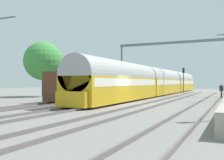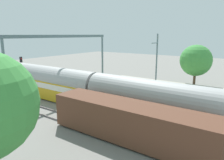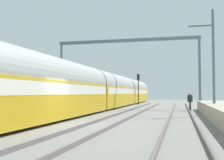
# 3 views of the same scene
# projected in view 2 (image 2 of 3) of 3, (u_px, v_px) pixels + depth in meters

# --- Properties ---
(ground) EXTENTS (120.00, 120.00, 0.00)m
(ground) POSITION_uv_depth(u_px,v_px,m) (202.00, 125.00, 18.80)
(ground) COLOR slate
(track_far_west) EXTENTS (1.52, 60.00, 0.16)m
(track_far_west) POSITION_uv_depth(u_px,v_px,m) (180.00, 155.00, 14.01)
(track_far_west) COLOR #645A5B
(track_far_west) RESTS_ON ground
(track_west) EXTENTS (1.52, 60.00, 0.16)m
(track_west) POSITION_uv_depth(u_px,v_px,m) (196.00, 133.00, 17.19)
(track_west) COLOR #645A5B
(track_west) RESTS_ON ground
(track_east) EXTENTS (1.52, 60.00, 0.16)m
(track_east) POSITION_uv_depth(u_px,v_px,m) (207.00, 117.00, 20.38)
(track_east) COLOR #645A5B
(track_east) RESTS_ON ground
(track_far_east) EXTENTS (1.52, 60.00, 0.16)m
(track_far_east) POSITION_uv_depth(u_px,v_px,m) (214.00, 106.00, 23.57)
(track_far_east) COLOR #645A5B
(track_far_east) RESTS_ON ground
(platform) EXTENTS (4.40, 28.00, 0.90)m
(platform) POSITION_uv_depth(u_px,v_px,m) (203.00, 93.00, 27.67)
(platform) COLOR #A39989
(platform) RESTS_ON ground
(passenger_train) EXTENTS (2.93, 49.20, 3.82)m
(passenger_train) POSITION_uv_depth(u_px,v_px,m) (47.00, 81.00, 27.26)
(passenger_train) COLOR gold
(passenger_train) RESTS_ON ground
(freight_car) EXTENTS (2.80, 13.00, 2.70)m
(freight_car) POSITION_uv_depth(u_px,v_px,m) (129.00, 122.00, 15.94)
(freight_car) COLOR #563323
(freight_car) RESTS_ON ground
(person_crossing) EXTENTS (0.47, 0.42, 1.73)m
(person_crossing) POSITION_uv_depth(u_px,v_px,m) (121.00, 82.00, 31.29)
(person_crossing) COLOR #393939
(person_crossing) RESTS_ON ground
(railway_signal_far) EXTENTS (0.36, 0.30, 4.50)m
(railway_signal_far) POSITION_uv_depth(u_px,v_px,m) (22.00, 67.00, 33.33)
(railway_signal_far) COLOR #2D2D33
(railway_signal_far) RESTS_ON ground
(catenary_gantry) EXTENTS (16.35, 0.28, 7.86)m
(catenary_gantry) POSITION_uv_depth(u_px,v_px,m) (64.00, 50.00, 27.22)
(catenary_gantry) COLOR slate
(catenary_gantry) RESTS_ON ground
(catenary_pole_east_mid) EXTENTS (1.90, 0.20, 8.00)m
(catenary_pole_east_mid) POSITION_uv_depth(u_px,v_px,m) (156.00, 62.00, 29.14)
(catenary_pole_east_mid) COLOR slate
(catenary_pole_east_mid) RESTS_ON ground
(tree_east_background) EXTENTS (4.55, 4.55, 6.47)m
(tree_east_background) POSITION_uv_depth(u_px,v_px,m) (196.00, 60.00, 30.86)
(tree_east_background) COLOR #4C3826
(tree_east_background) RESTS_ON ground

